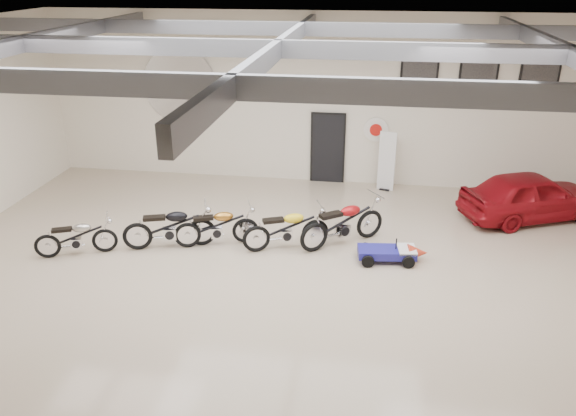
# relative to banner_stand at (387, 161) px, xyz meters

# --- Properties ---
(floor) EXTENTS (16.00, 12.00, 0.01)m
(floor) POSITION_rel_banner_stand_xyz_m (-2.27, -5.50, -0.90)
(floor) COLOR tan
(floor) RESTS_ON ground
(ceiling) EXTENTS (16.00, 12.00, 0.01)m
(ceiling) POSITION_rel_banner_stand_xyz_m (-2.27, -5.50, 4.10)
(ceiling) COLOR slate
(ceiling) RESTS_ON back_wall
(back_wall) EXTENTS (16.00, 0.02, 5.00)m
(back_wall) POSITION_rel_banner_stand_xyz_m (-2.27, 0.50, 1.60)
(back_wall) COLOR silver
(back_wall) RESTS_ON floor
(ceiling_beams) EXTENTS (15.80, 11.80, 0.32)m
(ceiling_beams) POSITION_rel_banner_stand_xyz_m (-2.27, -5.50, 3.85)
(ceiling_beams) COLOR #5B5C63
(ceiling_beams) RESTS_ON ceiling
(door) EXTENTS (0.92, 0.08, 2.10)m
(door) POSITION_rel_banner_stand_xyz_m (-1.77, 0.45, 0.15)
(door) COLOR black
(door) RESTS_ON back_wall
(logo_plaque) EXTENTS (2.30, 0.06, 1.16)m
(logo_plaque) POSITION_rel_banner_stand_xyz_m (-6.27, 0.45, 1.90)
(logo_plaque) COLOR silver
(logo_plaque) RESTS_ON back_wall
(poster_left) EXTENTS (1.05, 0.08, 1.35)m
(poster_left) POSITION_rel_banner_stand_xyz_m (0.73, 0.46, 2.20)
(poster_left) COLOR black
(poster_left) RESTS_ON back_wall
(poster_mid) EXTENTS (1.05, 0.08, 1.35)m
(poster_mid) POSITION_rel_banner_stand_xyz_m (2.33, 0.46, 2.20)
(poster_mid) COLOR black
(poster_mid) RESTS_ON back_wall
(poster_right) EXTENTS (1.05, 0.08, 1.35)m
(poster_right) POSITION_rel_banner_stand_xyz_m (3.93, 0.46, 2.20)
(poster_right) COLOR black
(poster_right) RESTS_ON back_wall
(oil_sign) EXTENTS (0.72, 0.10, 0.72)m
(oil_sign) POSITION_rel_banner_stand_xyz_m (-0.37, 0.45, 0.80)
(oil_sign) COLOR white
(oil_sign) RESTS_ON back_wall
(banner_stand) EXTENTS (0.52, 0.31, 1.81)m
(banner_stand) POSITION_rel_banner_stand_xyz_m (0.00, 0.00, 0.00)
(banner_stand) COLOR white
(banner_stand) RESTS_ON floor
(motorcycle_silver) EXTENTS (1.86, 1.18, 0.93)m
(motorcycle_silver) POSITION_rel_banner_stand_xyz_m (-7.03, -5.19, -0.44)
(motorcycle_silver) COLOR silver
(motorcycle_silver) RESTS_ON floor
(motorcycle_black) EXTENTS (2.20, 1.25, 1.09)m
(motorcycle_black) POSITION_rel_banner_stand_xyz_m (-5.04, -4.51, -0.36)
(motorcycle_black) COLOR silver
(motorcycle_black) RESTS_ON floor
(motorcycle_gold) EXTENTS (2.04, 1.21, 1.01)m
(motorcycle_gold) POSITION_rel_banner_stand_xyz_m (-3.99, -4.23, -0.40)
(motorcycle_gold) COLOR silver
(motorcycle_gold) RESTS_ON floor
(motorcycle_yellow) EXTENTS (2.11, 1.35, 1.05)m
(motorcycle_yellow) POSITION_rel_banner_stand_xyz_m (-2.34, -4.15, -0.38)
(motorcycle_yellow) COLOR silver
(motorcycle_yellow) RESTS_ON floor
(motorcycle_red) EXTENTS (2.21, 1.87, 1.16)m
(motorcycle_red) POSITION_rel_banner_stand_xyz_m (-1.05, -3.75, -0.32)
(motorcycle_red) COLOR silver
(motorcycle_red) RESTS_ON floor
(go_kart) EXTENTS (1.65, 0.88, 0.57)m
(go_kart) POSITION_rel_banner_stand_xyz_m (0.13, -4.41, -0.62)
(go_kart) COLOR navy
(go_kart) RESTS_ON floor
(vintage_car) EXTENTS (2.86, 4.04, 1.28)m
(vintage_car) POSITION_rel_banner_stand_xyz_m (3.73, -1.50, -0.27)
(vintage_car) COLOR maroon
(vintage_car) RESTS_ON floor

